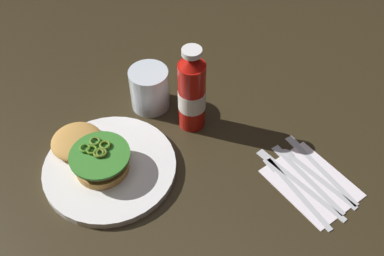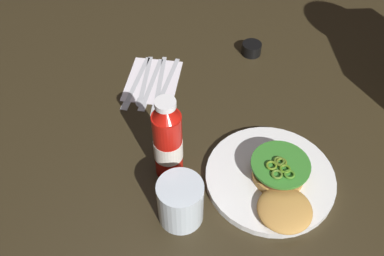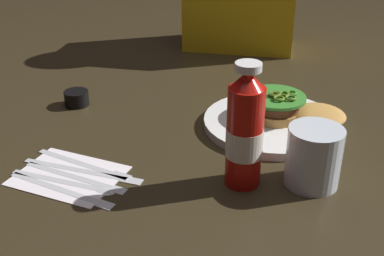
% 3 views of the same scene
% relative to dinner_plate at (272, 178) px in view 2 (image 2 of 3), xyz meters
% --- Properties ---
extents(ground_plane, '(3.00, 3.00, 0.00)m').
position_rel_dinner_plate_xyz_m(ground_plane, '(-0.16, -0.00, -0.01)').
color(ground_plane, '#2F2616').
extents(dinner_plate, '(0.27, 0.27, 0.02)m').
position_rel_dinner_plate_xyz_m(dinner_plate, '(0.00, 0.00, 0.00)').
color(dinner_plate, white).
rests_on(dinner_plate, ground_plane).
extents(burger_sandwich, '(0.20, 0.12, 0.05)m').
position_rel_dinner_plate_xyz_m(burger_sandwich, '(0.04, 0.01, 0.03)').
color(burger_sandwich, '#BD8840').
rests_on(burger_sandwich, dinner_plate).
extents(ketchup_bottle, '(0.06, 0.06, 0.21)m').
position_rel_dinner_plate_xyz_m(ketchup_bottle, '(-0.04, -0.22, 0.09)').
color(ketchup_bottle, red).
rests_on(ketchup_bottle, ground_plane).
extents(water_glass, '(0.09, 0.09, 0.10)m').
position_rel_dinner_plate_xyz_m(water_glass, '(0.07, -0.20, 0.04)').
color(water_glass, silver).
rests_on(water_glass, ground_plane).
extents(condiment_cup, '(0.05, 0.05, 0.03)m').
position_rel_dinner_plate_xyz_m(condiment_cup, '(-0.43, 0.02, 0.01)').
color(condiment_cup, black).
rests_on(condiment_cup, ground_plane).
extents(napkin, '(0.20, 0.16, 0.00)m').
position_rel_dinner_plate_xyz_m(napkin, '(-0.33, -0.26, -0.01)').
color(napkin, white).
rests_on(napkin, ground_plane).
extents(table_knife, '(0.20, 0.07, 0.00)m').
position_rel_dinner_plate_xyz_m(table_knife, '(-0.31, -0.30, -0.00)').
color(table_knife, silver).
rests_on(table_knife, napkin).
extents(spoon_utensil, '(0.19, 0.04, 0.00)m').
position_rel_dinner_plate_xyz_m(spoon_utensil, '(-0.30, -0.28, -0.00)').
color(spoon_utensil, silver).
rests_on(spoon_utensil, napkin).
extents(steak_knife, '(0.20, 0.07, 0.00)m').
position_rel_dinner_plate_xyz_m(steak_knife, '(-0.30, -0.26, -0.00)').
color(steak_knife, silver).
rests_on(steak_knife, napkin).
extents(butter_knife, '(0.22, 0.04, 0.00)m').
position_rel_dinner_plate_xyz_m(butter_knife, '(-0.30, -0.24, -0.00)').
color(butter_knife, silver).
rests_on(butter_knife, napkin).
extents(fork_utensil, '(0.19, 0.08, 0.00)m').
position_rel_dinner_plate_xyz_m(fork_utensil, '(-0.30, -0.22, -0.00)').
color(fork_utensil, silver).
rests_on(fork_utensil, napkin).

